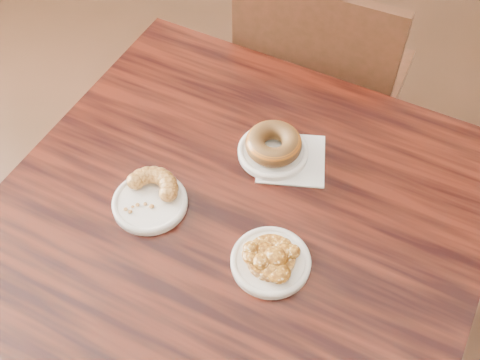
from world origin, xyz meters
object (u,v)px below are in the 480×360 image
at_px(cafe_table, 235,304).
at_px(chair_far, 327,79).
at_px(cruller_fragment, 149,196).
at_px(glazed_donut, 273,143).
at_px(apple_fritter, 271,256).

distance_m(cafe_table, chair_far, 0.78).
relative_size(chair_far, cruller_fragment, 7.24).
height_order(chair_far, glazed_donut, chair_far).
height_order(glazed_donut, cruller_fragment, glazed_donut).
relative_size(glazed_donut, cruller_fragment, 0.97).
distance_m(chair_far, cruller_fragment, 0.89).
xyz_separation_m(glazed_donut, cruller_fragment, (-0.17, -0.22, -0.01)).
relative_size(apple_fritter, cruller_fragment, 1.05).
xyz_separation_m(apple_fritter, cruller_fragment, (-0.27, 0.02, 0.00)).
distance_m(glazed_donut, apple_fritter, 0.27).
bearing_deg(glazed_donut, apple_fritter, -68.20).
relative_size(cafe_table, glazed_donut, 7.86).
height_order(cafe_table, apple_fritter, apple_fritter).
distance_m(chair_far, apple_fritter, 0.91).
bearing_deg(cruller_fragment, chair_far, 81.31).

